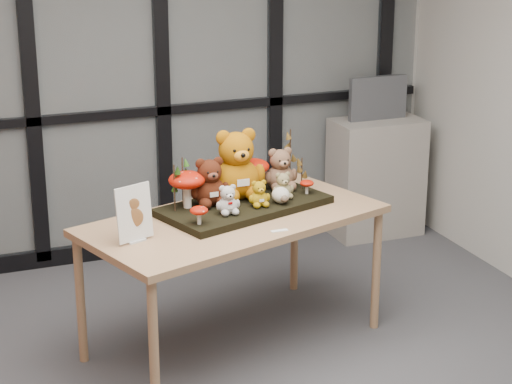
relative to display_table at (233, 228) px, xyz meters
name	(u,v)px	position (x,y,z in m)	size (l,w,h in m)	color
room_shell	(214,96)	(-0.40, -0.89, 0.96)	(5.00, 5.00, 5.00)	#ADAAA3
glass_partition	(97,62)	(-0.40, 1.58, 0.70)	(4.90, 0.06, 2.78)	#2D383F
display_table	(233,228)	(0.00, 0.00, 0.00)	(1.85, 1.31, 0.78)	tan
diorama_tray	(244,206)	(0.10, 0.10, 0.09)	(0.96, 0.48, 0.04)	black
bear_pooh_yellow	(236,160)	(0.09, 0.20, 0.33)	(0.34, 0.31, 0.45)	#A86007
bear_brown_medium	(209,179)	(-0.09, 0.13, 0.26)	(0.23, 0.21, 0.30)	#40170B
bear_tan_back	(280,166)	(0.39, 0.26, 0.25)	(0.21, 0.19, 0.28)	brown
bear_small_yellow	(259,192)	(0.16, 0.01, 0.19)	(0.13, 0.12, 0.17)	#B2860D
bear_white_bow	(228,198)	(-0.05, -0.05, 0.20)	(0.14, 0.13, 0.18)	beige
bear_beige_small	(283,184)	(0.34, 0.09, 0.19)	(0.13, 0.12, 0.17)	#8A7E51
plush_cream_hedgehog	(281,194)	(0.29, 0.01, 0.16)	(0.08, 0.07, 0.10)	beige
mushroom_back_left	(187,188)	(-0.23, 0.13, 0.22)	(0.21, 0.21, 0.23)	#A41405
mushroom_back_right	(253,174)	(0.22, 0.28, 0.21)	(0.19, 0.19, 0.22)	#A41405
mushroom_front_left	(199,214)	(-0.25, -0.15, 0.16)	(0.10, 0.10, 0.11)	#A41405
mushroom_front_right	(307,186)	(0.50, 0.11, 0.15)	(0.08, 0.08, 0.09)	#A41405
sprig_green_far_left	(174,188)	(-0.31, 0.10, 0.24)	(0.05, 0.05, 0.27)	#103C0D
sprig_green_mid_left	(183,181)	(-0.24, 0.18, 0.25)	(0.05, 0.05, 0.28)	#103C0D
sprig_dry_far_right	(290,157)	(0.49, 0.33, 0.28)	(0.05, 0.05, 0.34)	brown
sprig_dry_mid_right	(302,173)	(0.51, 0.21, 0.20)	(0.05, 0.05, 0.19)	brown
sprig_green_centre	(218,181)	(0.00, 0.26, 0.20)	(0.05, 0.05, 0.18)	#103C0D
sign_holder	(134,216)	(-0.61, -0.17, 0.21)	(0.21, 0.11, 0.30)	silver
label_card	(279,231)	(0.15, -0.30, 0.07)	(0.09, 0.03, 0.00)	white
cabinet	(376,177)	(1.64, 1.34, -0.27)	(0.67, 0.39, 0.89)	gray
monitor	(378,98)	(1.64, 1.36, 0.34)	(0.46, 0.05, 0.33)	#494C51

